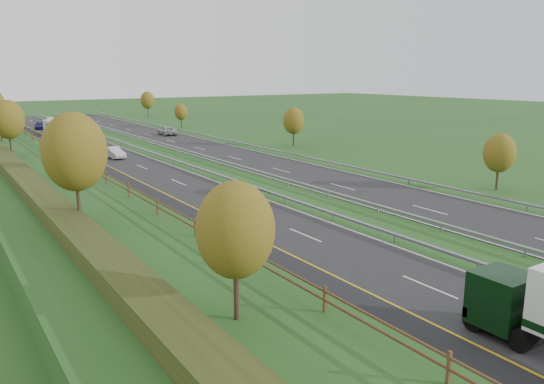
{
  "coord_description": "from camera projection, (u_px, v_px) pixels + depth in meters",
  "views": [
    {
      "loc": [
        -21.98,
        -8.0,
        12.05
      ],
      "look_at": [
        2.09,
        28.9,
        2.2
      ],
      "focal_mm": 35.0,
      "sensor_mm": 36.0,
      "label": 1
    }
  ],
  "objects": [
    {
      "name": "hard_shoulder",
      "position": [
        102.0,
        170.0,
        67.93
      ],
      "size": [
        3.0,
        200.0,
        0.04
      ],
      "primitive_type": "cube",
      "color": "black",
      "rests_on": "ground"
    },
    {
      "name": "hedge_left",
      "position": [
        2.0,
        158.0,
        61.38
      ],
      "size": [
        2.2,
        180.0,
        1.1
      ],
      "primitive_type": "cube",
      "color": "#293616",
      "rests_on": "embankment_left"
    },
    {
      "name": "far_carriageway",
      "position": [
        239.0,
        157.0,
        78.73
      ],
      "size": [
        10.5,
        200.0,
        0.04
      ],
      "primitive_type": "cube",
      "color": "black",
      "rests_on": "ground"
    },
    {
      "name": "lane_markings",
      "position": [
        176.0,
        163.0,
        73.24
      ],
      "size": [
        26.75,
        200.0,
        0.01
      ],
      "color": "silver",
      "rests_on": "near_carriageway"
    },
    {
      "name": "car_small_far",
      "position": [
        40.0,
        126.0,
        117.47
      ],
      "size": [
        2.75,
        5.4,
        1.5
      ],
      "primitive_type": "imported",
      "rotation": [
        0.0,
        0.0,
        -0.13
      ],
      "color": "#151843",
      "rests_on": "near_carriageway"
    },
    {
      "name": "embankment_left",
      "position": [
        22.0,
        169.0,
        62.78
      ],
      "size": [
        12.0,
        200.0,
        2.0
      ],
      "primitive_type": "cube",
      "color": "#1E4B1B",
      "rests_on": "ground"
    },
    {
      "name": "outer_barrier_far",
      "position": [
        272.0,
        150.0,
        81.69
      ],
      "size": [
        0.32,
        200.0,
        0.71
      ],
      "color": "gray",
      "rests_on": "ground"
    },
    {
      "name": "road_tanker",
      "position": [
        55.0,
        126.0,
        105.59
      ],
      "size": [
        2.4,
        11.22,
        3.46
      ],
      "color": "silver",
      "rests_on": "near_carriageway"
    },
    {
      "name": "car_oncoming",
      "position": [
        167.0,
        131.0,
        106.45
      ],
      "size": [
        3.31,
        6.15,
        1.64
      ],
      "primitive_type": "imported",
      "rotation": [
        0.0,
        0.0,
        3.04
      ],
      "color": "#A8A8AD",
      "rests_on": "far_carriageway"
    },
    {
      "name": "trees_far",
      "position": [
        225.0,
        113.0,
        108.77
      ],
      "size": [
        8.45,
        118.6,
        7.12
      ],
      "color": "#2D2116",
      "rests_on": "ground"
    },
    {
      "name": "trees_left",
      "position": [
        26.0,
        126.0,
        59.05
      ],
      "size": [
        6.64,
        164.3,
        7.66
      ],
      "color": "#2D2116",
      "rests_on": "embankment_left"
    },
    {
      "name": "car_silver_mid",
      "position": [
        114.0,
        153.0,
        76.99
      ],
      "size": [
        2.32,
        5.14,
        1.64
      ],
      "primitive_type": "imported",
      "rotation": [
        0.0,
        0.0,
        0.12
      ],
      "color": "#BCBCC1",
      "rests_on": "near_carriageway"
    },
    {
      "name": "fence_left",
      "position": [
        62.0,
        152.0,
        64.47
      ],
      "size": [
        0.12,
        189.06,
        1.2
      ],
      "color": "#422B19",
      "rests_on": "embankment_left"
    },
    {
      "name": "median_barrier_near",
      "position": [
        171.0,
        159.0,
        72.84
      ],
      "size": [
        0.32,
        200.0,
        0.71
      ],
      "color": "gray",
      "rests_on": "ground"
    },
    {
      "name": "near_carriageway",
      "position": [
        130.0,
        167.0,
        69.93
      ],
      "size": [
        10.5,
        200.0,
        0.04
      ],
      "primitive_type": "cube",
      "color": "black",
      "rests_on": "ground"
    },
    {
      "name": "car_dark_near",
      "position": [
        235.0,
        188.0,
        53.8
      ],
      "size": [
        1.55,
        3.83,
        1.3
      ],
      "primitive_type": "imported",
      "rotation": [
        0.0,
        0.0,
        -0.0
      ],
      "color": "black",
      "rests_on": "near_carriageway"
    },
    {
      "name": "median_barrier_far",
      "position": [
        204.0,
        156.0,
        75.56
      ],
      "size": [
        0.32,
        200.0,
        0.71
      ],
      "color": "gray",
      "rests_on": "ground"
    },
    {
      "name": "ground",
      "position": [
        202.0,
        167.0,
        70.11
      ],
      "size": [
        400.0,
        400.0,
        0.0
      ],
      "primitive_type": "plane",
      "color": "#1E4B1B",
      "rests_on": "ground"
    }
  ]
}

